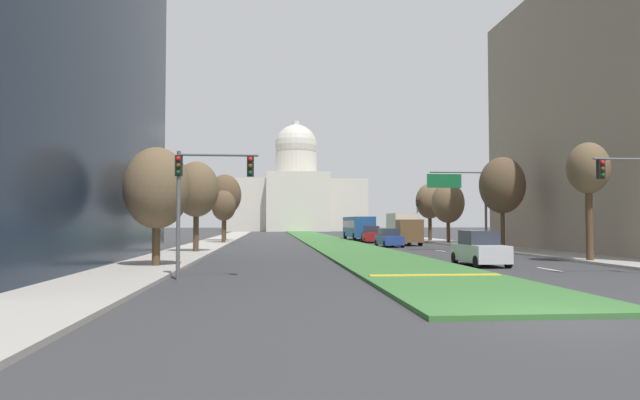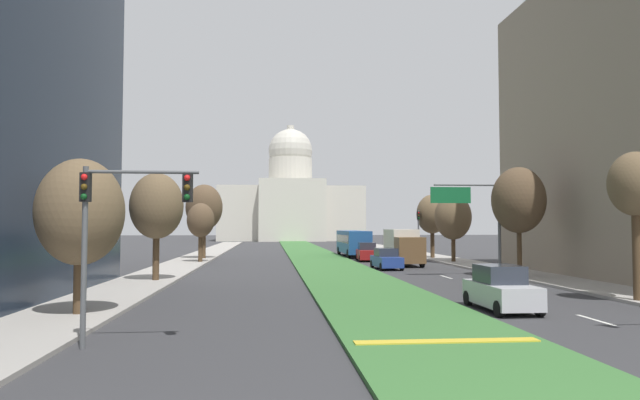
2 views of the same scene
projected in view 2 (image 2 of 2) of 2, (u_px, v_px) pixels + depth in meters
The scene contains 23 objects.
ground_plane at pixel (309, 253), 72.71m from camera, with size 292.38×292.38×0.00m, color #333335.
grass_median at pixel (313, 255), 66.10m from camera, with size 6.02×119.61×0.14m, color #386B33.
median_curb_nose at pixel (447, 341), 16.10m from camera, with size 5.42×0.50×0.04m, color gold.
lane_dashes_right at pixel (402, 264), 50.74m from camera, with size 0.16×68.39×0.01m.
sidewalk_left at pixel (195, 259), 58.34m from camera, with size 4.00×119.61×0.15m, color #9E9991.
sidewalk_right at pixel (435, 257), 60.65m from camera, with size 4.00×119.61×0.15m, color #9E9991.
capitol_building at pixel (291, 204), 138.37m from camera, with size 34.71×24.78×28.81m.
traffic_light_near_left at pixel (115, 215), 15.99m from camera, with size 3.34×0.35×5.20m.
traffic_light_far_right at pixel (418, 228), 58.25m from camera, with size 0.28×0.35×5.20m.
overhead_guide_sign at pixel (475, 210), 38.09m from camera, with size 4.93×0.20×6.50m.
street_tree_left_near at pixel (80, 213), 21.41m from camera, with size 3.28×3.28×6.09m.
street_tree_right_near at pixel (635, 187), 25.34m from camera, with size 2.35×2.35×6.88m.
street_tree_left_mid at pixel (157, 206), 34.77m from camera, with size 3.29×3.29×6.81m.
street_tree_right_mid at pixel (519, 200), 37.98m from camera, with size 3.60×3.60×7.52m.
street_tree_left_far at pixel (201, 221), 52.46m from camera, with size 2.57×2.57×5.66m.
street_tree_right_far at pixel (453, 217), 52.88m from camera, with size 3.46×3.46×6.52m.
street_tree_left_distant at pixel (204, 208), 58.31m from camera, with size 3.83×3.83×7.85m.
street_tree_right_distant at pixel (432, 214), 59.24m from camera, with size 3.31×3.31×6.85m.
sedan_lead_stopped at pixel (501, 290), 23.06m from camera, with size 1.86×4.21×1.86m.
sedan_midblock at pixel (386, 259), 45.15m from camera, with size 2.00×4.25×1.71m.
sedan_distant at pixel (367, 252), 55.61m from camera, with size 2.13×4.31×1.86m.
box_truck_delivery at pixel (403, 247), 49.48m from camera, with size 2.40×6.40×3.20m.
city_bus at pixel (353, 241), 63.96m from camera, with size 2.62×11.00×2.95m.
Camera 2 is at (-5.12, -6.34, 3.48)m, focal length 31.30 mm.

